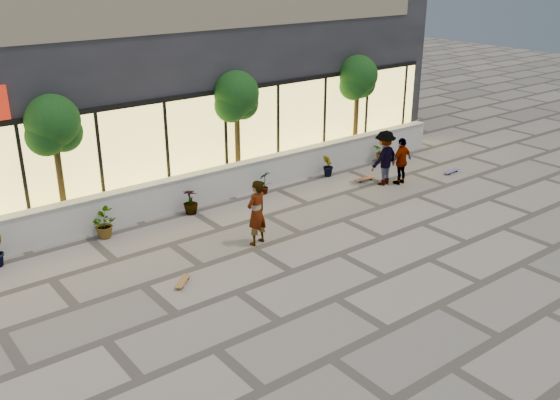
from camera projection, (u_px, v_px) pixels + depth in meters
ground at (336, 298)px, 14.38m from camera, size 80.00×80.00×0.00m
planter_wall at (184, 192)px, 19.34m from camera, size 22.00×0.42×1.04m
retail_building at (101, 50)px, 22.02m from camera, size 24.00×9.17×8.50m
shrub_c at (103, 224)px, 17.34m from camera, size 0.68×0.77×0.81m
shrub_d at (190, 201)px, 18.93m from camera, size 0.64×0.64×0.81m
shrub_e at (265, 182)px, 20.51m from camera, size 0.46×0.35×0.81m
shrub_f at (328, 166)px, 22.10m from camera, size 0.55×0.57×0.81m
shrub_g at (383, 152)px, 23.69m from camera, size 0.77×0.84×0.81m
tree_midwest at (53, 128)px, 16.97m from camera, size 1.60×1.50×3.92m
tree_mideast at (236, 99)px, 20.38m from camera, size 1.60×1.50×3.92m
tree_east at (358, 80)px, 23.50m from camera, size 1.60×1.50×3.92m
skater_center at (257, 213)px, 16.77m from camera, size 0.75×0.58×1.83m
skater_right_near at (402, 161)px, 21.29m from camera, size 0.99×0.48×1.63m
skater_right_far at (384, 158)px, 21.21m from camera, size 1.31×0.86×1.89m
skateboard_center at (183, 281)px, 14.98m from camera, size 0.65×0.62×0.09m
skateboard_right_near at (365, 179)px, 21.79m from camera, size 0.81×0.27×0.10m
skateboard_right_far at (452, 171)px, 22.59m from camera, size 0.80×0.27×0.09m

